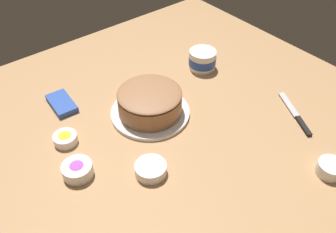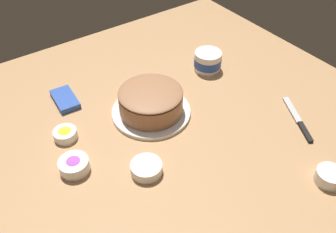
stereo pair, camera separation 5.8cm
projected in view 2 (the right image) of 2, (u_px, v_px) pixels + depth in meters
ground_plane at (177, 130)px, 1.25m from camera, size 1.54×1.54×0.00m
frosted_cake at (151, 102)px, 1.28m from camera, size 0.29×0.29×0.11m
frosting_tub at (208, 61)px, 1.49m from camera, size 0.11×0.11×0.08m
spreading_knife at (300, 122)px, 1.26m from camera, size 0.22×0.13×0.01m
sprinkle_bowl_rainbow at (74, 165)px, 1.10m from camera, size 0.09×0.09×0.04m
sprinkle_bowl_blue at (146, 168)px, 1.10m from camera, size 0.10×0.10×0.03m
sprinkle_bowl_yellow at (65, 134)px, 1.21m from camera, size 0.08×0.08×0.03m
sprinkle_bowl_green at (329, 176)px, 1.07m from camera, size 0.08×0.08×0.04m
candy_box_lower at (65, 99)px, 1.35m from camera, size 0.14×0.08×0.02m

